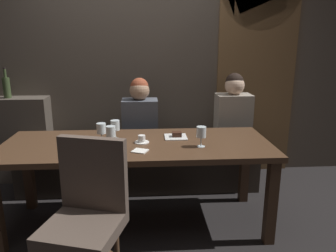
% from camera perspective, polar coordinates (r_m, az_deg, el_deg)
% --- Properties ---
extents(ground, '(9.00, 9.00, 0.00)m').
position_cam_1_polar(ground, '(3.01, -5.10, -16.49)').
color(ground, black).
extents(back_wall_tiled, '(6.00, 0.12, 3.00)m').
position_cam_1_polar(back_wall_tiled, '(3.78, -5.27, 13.93)').
color(back_wall_tiled, brown).
rests_on(back_wall_tiled, ground).
extents(arched_door, '(0.90, 0.05, 2.55)m').
position_cam_1_polar(arched_door, '(3.93, 15.28, 11.54)').
color(arched_door, brown).
rests_on(arched_door, ground).
extents(back_counter, '(1.10, 0.28, 0.95)m').
position_cam_1_polar(back_counter, '(4.10, -27.16, -2.13)').
color(back_counter, '#494138').
rests_on(back_counter, ground).
extents(dining_table, '(2.20, 0.84, 0.74)m').
position_cam_1_polar(dining_table, '(2.72, -5.42, -4.70)').
color(dining_table, '#412B1C').
rests_on(dining_table, ground).
extents(banquette_bench, '(2.50, 0.44, 0.45)m').
position_cam_1_polar(banquette_bench, '(3.53, -4.97, -7.36)').
color(banquette_bench, '#312A23').
rests_on(banquette_bench, ground).
extents(chair_near_side, '(0.55, 0.55, 0.98)m').
position_cam_1_polar(chair_near_side, '(2.13, -13.94, -13.72)').
color(chair_near_side, '#4C3321').
rests_on(chair_near_side, ground).
extents(diner_redhead, '(0.36, 0.24, 0.74)m').
position_cam_1_polar(diner_redhead, '(3.35, -4.91, 1.70)').
color(diner_redhead, '#4C515B').
rests_on(diner_redhead, banquette_bench).
extents(diner_bearded, '(0.36, 0.24, 0.78)m').
position_cam_1_polar(diner_bearded, '(3.48, 11.32, 2.29)').
color(diner_bearded, '#9E9384').
rests_on(diner_bearded, banquette_bench).
extents(wine_bottle_pale_label, '(0.08, 0.08, 0.33)m').
position_cam_1_polar(wine_bottle_pale_label, '(3.91, -26.38, 6.16)').
color(wine_bottle_pale_label, '#384728').
rests_on(wine_bottle_pale_label, back_counter).
extents(wine_glass_center_back, '(0.08, 0.08, 0.16)m').
position_cam_1_polar(wine_glass_center_back, '(2.57, 5.83, -1.23)').
color(wine_glass_center_back, silver).
rests_on(wine_glass_center_back, dining_table).
extents(wine_glass_near_left, '(0.08, 0.08, 0.16)m').
position_cam_1_polar(wine_glass_near_left, '(2.71, -11.59, -0.58)').
color(wine_glass_near_left, silver).
rests_on(wine_glass_near_left, dining_table).
extents(wine_glass_near_right, '(0.08, 0.08, 0.16)m').
position_cam_1_polar(wine_glass_near_right, '(2.79, -9.23, -0.04)').
color(wine_glass_near_right, silver).
rests_on(wine_glass_near_right, dining_table).
extents(wine_glass_end_left, '(0.08, 0.08, 0.16)m').
position_cam_1_polar(wine_glass_end_left, '(2.61, -9.98, -1.04)').
color(wine_glass_end_left, silver).
rests_on(wine_glass_end_left, dining_table).
extents(espresso_cup, '(0.12, 0.12, 0.06)m').
position_cam_1_polar(espresso_cup, '(2.68, -4.62, -2.43)').
color(espresso_cup, white).
rests_on(espresso_cup, dining_table).
extents(dessert_plate, '(0.19, 0.19, 0.05)m').
position_cam_1_polar(dessert_plate, '(2.82, 1.42, -1.76)').
color(dessert_plate, white).
rests_on(dessert_plate, dining_table).
extents(folded_napkin, '(0.14, 0.14, 0.01)m').
position_cam_1_polar(folded_napkin, '(2.49, -4.91, -4.37)').
color(folded_napkin, silver).
rests_on(folded_napkin, dining_table).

